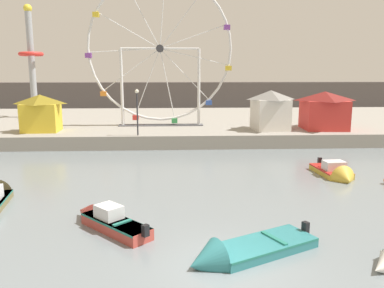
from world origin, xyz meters
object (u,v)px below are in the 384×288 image
object	(u,v)px
ferris_wheel_white_frame	(160,51)
drop_tower_steel_tower	(32,67)
promenade_lamp_near	(137,105)
carnival_booth_red_striped	(324,110)
motorboat_mustard_yellow	(337,173)
motorboat_teal_painted	(238,253)
carnival_booth_white_ticket	(270,109)
motorboat_faded_red	(106,220)
carnival_booth_yellow_awning	(41,112)

from	to	relation	value
ferris_wheel_white_frame	drop_tower_steel_tower	distance (m)	16.34
drop_tower_steel_tower	promenade_lamp_near	bearing A→B (deg)	-46.35
drop_tower_steel_tower	carnival_booth_red_striped	xyz separation A→B (m)	(29.15, -10.63, -3.79)
motorboat_mustard_yellow	carnival_booth_red_striped	size ratio (longest dim) A/B	0.95
motorboat_teal_painted	carnival_booth_white_ticket	size ratio (longest dim) A/B	1.45
ferris_wheel_white_frame	drop_tower_steel_tower	bearing A→B (deg)	152.44
motorboat_teal_painted	motorboat_mustard_yellow	xyz separation A→B (m)	(7.66, 9.99, 0.07)
motorboat_teal_painted	ferris_wheel_white_frame	distance (m)	26.58
motorboat_faded_red	motorboat_mustard_yellow	distance (m)	14.43
ferris_wheel_white_frame	carnival_booth_red_striped	size ratio (longest dim) A/B	3.29
motorboat_faded_red	promenade_lamp_near	world-z (taller)	promenade_lamp_near
motorboat_teal_painted	motorboat_mustard_yellow	bearing A→B (deg)	-154.32
drop_tower_steel_tower	carnival_booth_white_ticket	xyz separation A→B (m)	(24.21, -10.87, -3.73)
motorboat_teal_painted	ferris_wheel_white_frame	size ratio (longest dim) A/B	0.36
motorboat_faded_red	carnival_booth_red_striped	bearing A→B (deg)	-84.47
motorboat_mustard_yellow	carnival_booth_yellow_awning	world-z (taller)	carnival_booth_yellow_awning
motorboat_mustard_yellow	carnival_booth_white_ticket	size ratio (longest dim) A/B	1.15
motorboat_teal_painted	carnival_booth_red_striped	bearing A→B (deg)	-144.17
motorboat_faded_red	carnival_booth_yellow_awning	bearing A→B (deg)	-19.32
motorboat_faded_red	drop_tower_steel_tower	distance (m)	32.96
motorboat_mustard_yellow	drop_tower_steel_tower	xyz separation A→B (m)	(-25.42, 22.68, 6.43)
ferris_wheel_white_frame	drop_tower_steel_tower	size ratio (longest dim) A/B	1.14
ferris_wheel_white_frame	carnival_booth_red_striped	world-z (taller)	ferris_wheel_white_frame
carnival_booth_white_ticket	carnival_booth_red_striped	bearing A→B (deg)	-2.15
motorboat_teal_painted	promenade_lamp_near	xyz separation A→B (m)	(-5.05, 19.35, 3.40)
motorboat_faded_red	carnival_booth_white_ticket	xyz separation A→B (m)	(11.40, 18.82, 2.64)
carnival_booth_red_striped	carnival_booth_yellow_awning	world-z (taller)	carnival_booth_red_striped
motorboat_faded_red	carnival_booth_red_striped	distance (m)	25.24
motorboat_faded_red	carnival_booth_red_striped	xyz separation A→B (m)	(16.34, 19.06, 2.58)
drop_tower_steel_tower	promenade_lamp_near	size ratio (longest dim) A/B	3.29
carnival_booth_red_striped	promenade_lamp_near	bearing A→B (deg)	-166.76
motorboat_mustard_yellow	carnival_booth_red_striped	world-z (taller)	carnival_booth_red_striped
promenade_lamp_near	carnival_booth_red_striped	bearing A→B (deg)	9.26
drop_tower_steel_tower	motorboat_faded_red	bearing A→B (deg)	-66.67
carnival_booth_yellow_awning	promenade_lamp_near	world-z (taller)	promenade_lamp_near
drop_tower_steel_tower	carnival_booth_red_striped	size ratio (longest dim) A/B	2.89
ferris_wheel_white_frame	motorboat_mustard_yellow	bearing A→B (deg)	-54.05
motorboat_mustard_yellow	promenade_lamp_near	distance (m)	16.14
drop_tower_steel_tower	carnival_booth_white_ticket	distance (m)	26.80
motorboat_teal_painted	carnival_booth_red_striped	size ratio (longest dim) A/B	1.20
motorboat_mustard_yellow	carnival_booth_yellow_awning	size ratio (longest dim) A/B	1.19
ferris_wheel_white_frame	carnival_booth_red_striped	xyz separation A→B (m)	(14.72, -3.10, -5.26)
motorboat_faded_red	carnival_booth_yellow_awning	xyz separation A→B (m)	(-8.60, 18.84, 2.48)
motorboat_teal_painted	carnival_booth_red_striped	world-z (taller)	carnival_booth_red_striped
motorboat_teal_painted	drop_tower_steel_tower	size ratio (longest dim) A/B	0.42
motorboat_mustard_yellow	carnival_booth_red_striped	xyz separation A→B (m)	(3.73, 12.05, 2.64)
ferris_wheel_white_frame	carnival_booth_yellow_awning	size ratio (longest dim) A/B	4.15
motorboat_teal_painted	carnival_booth_yellow_awning	world-z (taller)	carnival_booth_yellow_awning
motorboat_faded_red	carnival_booth_yellow_awning	size ratio (longest dim) A/B	1.15
carnival_booth_red_striped	motorboat_teal_painted	bearing A→B (deg)	-113.36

